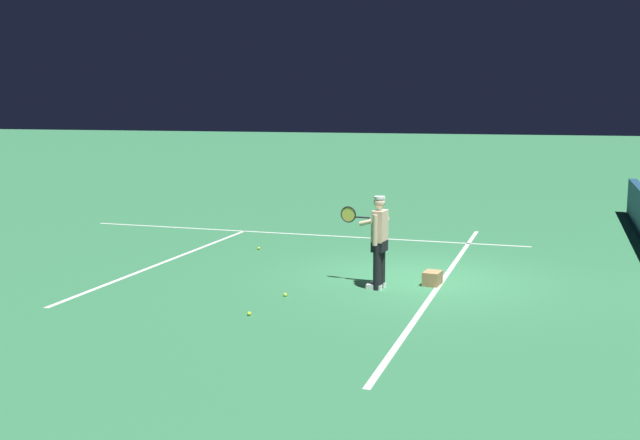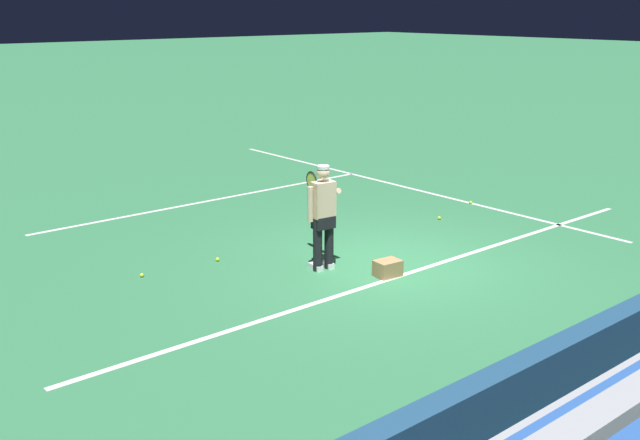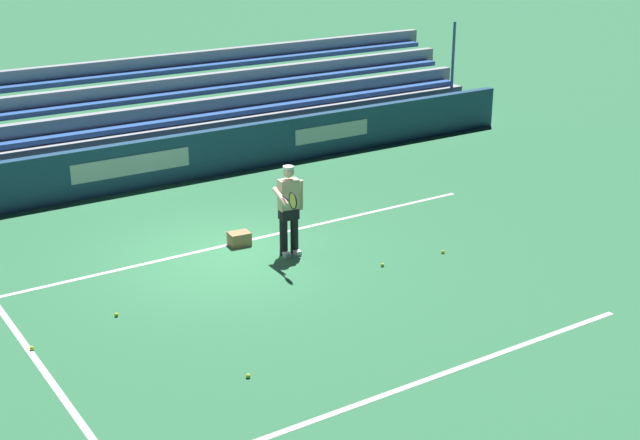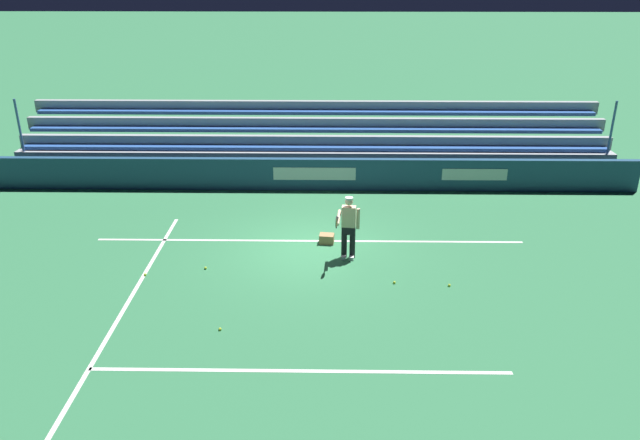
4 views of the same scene
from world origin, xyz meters
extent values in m
plane|color=#337A4C|center=(0.00, 0.00, 0.00)|extent=(160.00, 160.00, 0.00)
cube|color=white|center=(0.00, -0.50, 0.00)|extent=(12.00, 0.10, 0.01)
cube|color=white|center=(4.11, 4.00, 0.00)|extent=(0.10, 12.00, 0.01)
cube|color=white|center=(0.00, 5.50, 0.00)|extent=(8.22, 0.10, 0.01)
cylinder|color=black|center=(-1.17, 0.54, 0.44)|extent=(0.15, 0.15, 0.88)
cylinder|color=black|center=(-0.95, 0.51, 0.44)|extent=(0.15, 0.15, 0.88)
cube|color=white|center=(-1.17, 0.59, 0.04)|extent=(0.14, 0.29, 0.09)
cube|color=white|center=(-0.95, 0.57, 0.04)|extent=(0.14, 0.29, 0.09)
cube|color=black|center=(-1.06, 0.52, 0.80)|extent=(0.36, 0.26, 0.20)
cube|color=beige|center=(-1.06, 0.52, 1.17)|extent=(0.38, 0.25, 0.58)
sphere|color=beige|center=(-1.06, 0.53, 1.60)|extent=(0.21, 0.21, 0.21)
cylinder|color=white|center=(-1.06, 0.53, 1.69)|extent=(0.20, 0.20, 0.05)
cylinder|color=beige|center=(-1.31, 0.55, 1.13)|extent=(0.09, 0.09, 0.56)
cylinder|color=beige|center=(-0.80, 0.69, 1.22)|extent=(0.16, 0.59, 0.24)
cylinder|color=black|center=(-0.77, 0.93, 1.27)|extent=(0.07, 0.30, 0.03)
torus|color=black|center=(-0.74, 1.21, 1.31)|extent=(0.06, 0.31, 0.31)
cylinder|color=#D6D14C|center=(-0.74, 1.21, 1.31)|extent=(0.04, 0.27, 0.27)
cube|color=#A87F51|center=(-0.49, -0.37, 0.13)|extent=(0.43, 0.34, 0.26)
sphere|color=#CCE533|center=(-3.49, 2.08, 0.03)|extent=(0.07, 0.07, 0.07)
sphere|color=#CCE533|center=(2.62, 1.27, 0.03)|extent=(0.07, 0.07, 0.07)
sphere|color=#CCE533|center=(4.07, 1.65, 0.03)|extent=(0.07, 0.07, 0.07)
sphere|color=#CCE533|center=(1.78, 4.10, 0.03)|extent=(0.07, 0.07, 0.07)
sphere|color=#CCE533|center=(-2.16, 1.96, 0.03)|extent=(0.07, 0.07, 0.07)
camera|label=1|loc=(-14.23, -2.58, 3.32)|focal=42.00mm
camera|label=2|loc=(-8.48, -8.19, 4.12)|focal=42.00mm
camera|label=3|loc=(6.88, 13.76, 6.35)|focal=50.00mm
camera|label=4|loc=(-0.55, 15.46, 7.40)|focal=35.00mm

